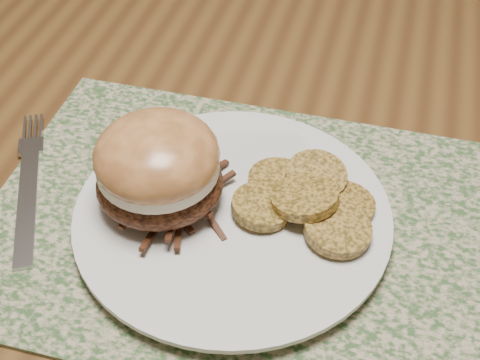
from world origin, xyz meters
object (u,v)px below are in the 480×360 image
dining_table (376,133)px  pork_sandwich (158,168)px  fork (29,182)px  dinner_plate (233,217)px

dining_table → pork_sandwich: pork_sandwich is taller
pork_sandwich → fork: size_ratio=0.71×
dinner_plate → fork: dinner_plate is taller
fork → pork_sandwich: bearing=-26.3°
dining_table → dinner_plate: 0.29m
dinner_plate → fork: 0.20m
pork_sandwich → fork: 0.14m
pork_sandwich → dinner_plate: bearing=-14.2°
fork → dining_table: bearing=15.2°
dining_table → dinner_plate: dinner_plate is taller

